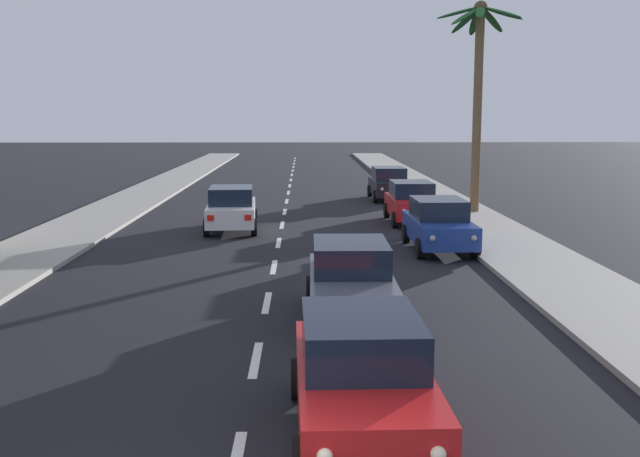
% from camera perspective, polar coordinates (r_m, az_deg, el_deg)
% --- Properties ---
extents(sidewalk_right, '(3.20, 110.00, 0.14)m').
position_cam_1_polar(sidewalk_right, '(27.56, 13.30, -0.50)').
color(sidewalk_right, '#9E998E').
rests_on(sidewalk_right, ground).
extents(sidewalk_left, '(3.20, 110.00, 0.14)m').
position_cam_1_polar(sidewalk_left, '(28.06, -19.27, -0.60)').
color(sidewalk_left, '#9E998E').
rests_on(sidewalk_left, ground).
extents(lane_markings, '(4.28, 88.22, 0.01)m').
position_cam_1_polar(lane_markings, '(26.66, -2.19, -0.72)').
color(lane_markings, silver).
rests_on(lane_markings, ground).
extents(traffic_signal_mast, '(10.44, 0.41, 7.26)m').
position_cam_1_polar(traffic_signal_mast, '(6.67, 20.61, 15.11)').
color(traffic_signal_mast, '#2D2D33').
rests_on(traffic_signal_mast, ground).
extents(sedan_lead_at_stop_bar, '(2.02, 4.48, 1.68)m').
position_cam_1_polar(sedan_lead_at_stop_bar, '(10.41, 3.23, -11.26)').
color(sedan_lead_at_stop_bar, red).
rests_on(sedan_lead_at_stop_bar, ground).
extents(sedan_third_in_queue, '(1.97, 4.46, 1.68)m').
position_cam_1_polar(sedan_third_in_queue, '(16.11, 2.38, -3.99)').
color(sedan_third_in_queue, '#4C515B').
rests_on(sedan_third_in_queue, ground).
extents(sedan_oncoming_far, '(2.14, 4.52, 1.68)m').
position_cam_1_polar(sedan_oncoming_far, '(28.47, -6.83, 1.56)').
color(sedan_oncoming_far, silver).
rests_on(sedan_oncoming_far, ground).
extents(sedan_parked_nearest_kerb, '(1.96, 4.46, 1.68)m').
position_cam_1_polar(sedan_parked_nearest_kerb, '(30.56, 7.07, 2.06)').
color(sedan_parked_nearest_kerb, red).
rests_on(sedan_parked_nearest_kerb, ground).
extents(sedan_parked_mid_kerb, '(1.99, 4.47, 1.68)m').
position_cam_1_polar(sedan_parked_mid_kerb, '(38.66, 5.34, 3.50)').
color(sedan_parked_mid_kerb, black).
rests_on(sedan_parked_mid_kerb, ground).
extents(sedan_parked_far_kerb, '(2.00, 4.47, 1.68)m').
position_cam_1_polar(sedan_parked_far_kerb, '(24.48, 9.13, 0.33)').
color(sedan_parked_far_kerb, navy).
rests_on(sedan_parked_far_kerb, ground).
extents(palm_right_third, '(3.90, 3.63, 9.20)m').
position_cam_1_polar(palm_right_third, '(33.39, 12.12, 11.92)').
color(palm_right_third, brown).
rests_on(palm_right_third, ground).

